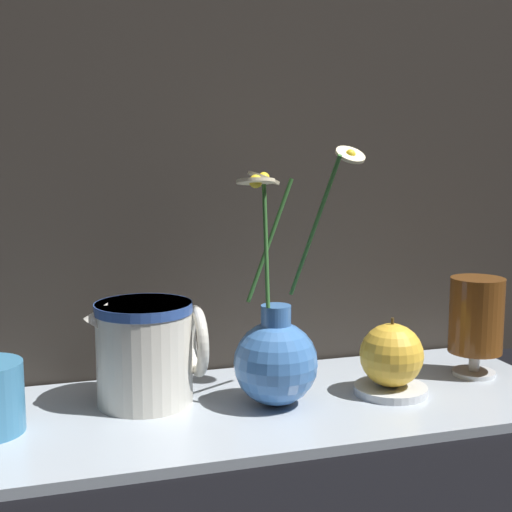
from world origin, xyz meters
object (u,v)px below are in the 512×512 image
Objects in this scene: vase_with_flowers at (276,355)px; tea_glass at (476,318)px; orange_fruit at (392,355)px; ceramic_pitcher at (147,348)px.

vase_with_flowers is 2.30× the size of tea_glass.
orange_fruit is (-0.15, -0.03, -0.03)m from tea_glass.
tea_glass is (0.45, -0.03, 0.01)m from ceramic_pitcher.
tea_glass is 0.15m from orange_fruit.
ceramic_pitcher is 1.05× the size of tea_glass.
orange_fruit is (0.15, -0.01, -0.01)m from vase_with_flowers.
orange_fruit is at bearing -11.09° from ceramic_pitcher.
ceramic_pitcher and tea_glass have the same top height.
vase_with_flowers is 0.16m from ceramic_pitcher.
vase_with_flowers reaches higher than ceramic_pitcher.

